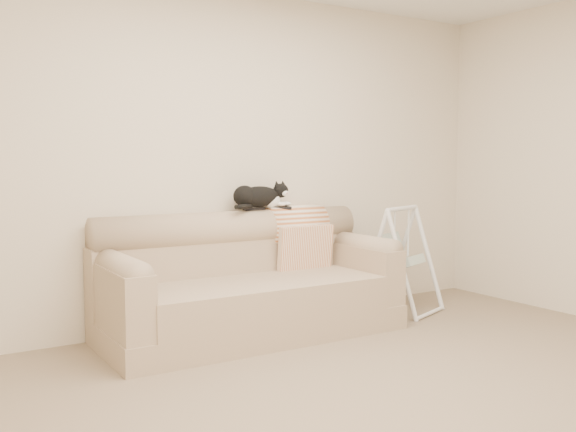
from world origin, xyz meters
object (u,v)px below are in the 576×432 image
object	(u,v)px
remote_b	(281,208)
baby_swing	(400,259)
remote_a	(254,208)
tuxedo_cat	(259,196)
sofa	(247,287)

from	to	relation	value
remote_b	baby_swing	size ratio (longest dim) A/B	0.19
remote_a	remote_b	world-z (taller)	remote_a
remote_a	baby_swing	world-z (taller)	remote_a
remote_a	baby_swing	size ratio (longest dim) A/B	0.20
remote_a	tuxedo_cat	size ratio (longest dim) A/B	0.33
remote_a	remote_b	distance (m)	0.22
baby_swing	sofa	bearing A→B (deg)	177.53
baby_swing	remote_b	bearing A→B (deg)	165.45
remote_b	tuxedo_cat	world-z (taller)	tuxedo_cat
sofa	tuxedo_cat	distance (m)	0.74
sofa	tuxedo_cat	bearing A→B (deg)	45.02
remote_a	remote_b	bearing A→B (deg)	-11.80
remote_b	tuxedo_cat	distance (m)	0.20
baby_swing	tuxedo_cat	bearing A→B (deg)	165.82
tuxedo_cat	baby_swing	world-z (taller)	tuxedo_cat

